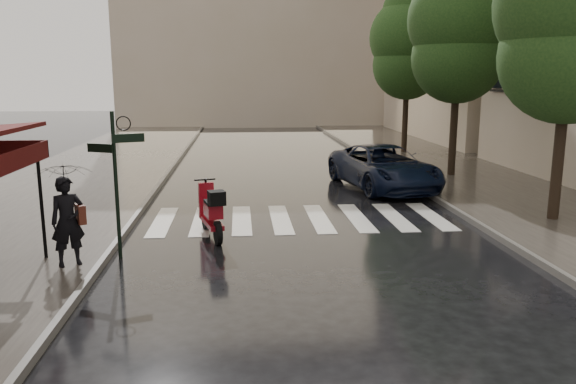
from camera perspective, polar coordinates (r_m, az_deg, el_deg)
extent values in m
plane|color=black|center=(9.61, -13.07, -11.82)|extent=(120.00, 120.00, 0.00)
cube|color=#38332D|center=(21.87, -20.48, 1.01)|extent=(6.00, 60.00, 0.12)
cube|color=#38332D|center=(22.86, 17.96, 1.60)|extent=(5.50, 60.00, 0.12)
cube|color=#595651|center=(21.25, -12.53, 1.22)|extent=(0.12, 60.00, 0.16)
cube|color=#595651|center=(21.92, 11.20, 1.58)|extent=(0.12, 60.00, 0.16)
cube|color=silver|center=(15.35, -12.60, -2.95)|extent=(0.50, 3.20, 0.01)
cube|color=silver|center=(15.24, -8.68, -2.90)|extent=(0.50, 3.20, 0.01)
cube|color=silver|center=(15.21, -4.73, -2.84)|extent=(0.50, 3.20, 0.01)
cube|color=silver|center=(15.24, -0.77, -2.76)|extent=(0.50, 3.20, 0.01)
cube|color=silver|center=(15.35, 3.14, -2.68)|extent=(0.50, 3.20, 0.01)
cube|color=silver|center=(15.53, 6.98, -2.58)|extent=(0.50, 3.20, 0.01)
cube|color=silver|center=(15.78, 10.72, -2.47)|extent=(0.50, 3.20, 0.01)
cube|color=silver|center=(16.09, 14.33, -2.36)|extent=(0.50, 3.20, 0.01)
cylinder|color=black|center=(12.42, -23.77, -0.93)|extent=(0.07, 0.07, 2.35)
cylinder|color=black|center=(12.22, -17.05, 0.58)|extent=(0.08, 0.08, 3.10)
cube|color=black|center=(12.02, -15.92, 5.29)|extent=(0.62, 0.26, 0.18)
cube|color=black|center=(12.16, -18.56, 4.26)|extent=(0.56, 0.29, 0.18)
cylinder|color=black|center=(16.08, 25.92, 4.95)|extent=(0.28, 0.28, 4.26)
sphere|color=#163312|center=(16.02, 26.58, 12.25)|extent=(3.40, 3.40, 3.40)
sphere|color=#163312|center=(16.12, 27.00, 16.83)|extent=(3.80, 3.80, 3.80)
cylinder|color=black|center=(22.32, 16.54, 7.41)|extent=(0.28, 0.28, 4.48)
sphere|color=#163312|center=(22.29, 16.86, 12.95)|extent=(3.40, 3.40, 3.40)
sphere|color=#163312|center=(22.38, 17.07, 16.43)|extent=(3.80, 3.80, 3.80)
cylinder|color=black|center=(29.00, 11.85, 8.35)|extent=(0.28, 0.28, 4.37)
sphere|color=#163312|center=(28.97, 12.03, 12.51)|extent=(3.40, 3.40, 3.40)
sphere|color=#163312|center=(29.03, 12.14, 15.12)|extent=(3.80, 3.80, 3.80)
sphere|color=#163312|center=(29.14, 12.25, 17.57)|extent=(2.60, 2.60, 2.60)
imported|color=black|center=(11.80, -21.47, -2.79)|extent=(0.77, 0.69, 1.77)
imported|color=black|center=(11.58, -21.88, 2.71)|extent=(1.44, 1.45, 0.96)
cube|color=#4D1F14|center=(11.82, -20.33, -2.11)|extent=(0.29, 0.36, 0.38)
cylinder|color=black|center=(12.98, -7.13, -4.16)|extent=(0.25, 0.56, 0.55)
cylinder|color=black|center=(14.34, -8.38, -2.69)|extent=(0.25, 0.56, 0.55)
cube|color=maroon|center=(13.66, -7.82, -2.98)|extent=(0.69, 1.53, 0.11)
cube|color=maroon|center=(13.31, -7.61, -1.84)|extent=(0.49, 0.70, 0.32)
cube|color=maroon|center=(14.06, -8.30, -0.76)|extent=(0.39, 0.23, 0.86)
cylinder|color=black|center=(14.07, -8.45, 1.25)|extent=(0.52, 0.17, 0.04)
cube|color=black|center=(12.82, -7.26, -0.60)|extent=(0.44, 0.43, 0.32)
imported|color=black|center=(19.72, 9.68, 2.51)|extent=(3.37, 5.69, 1.48)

